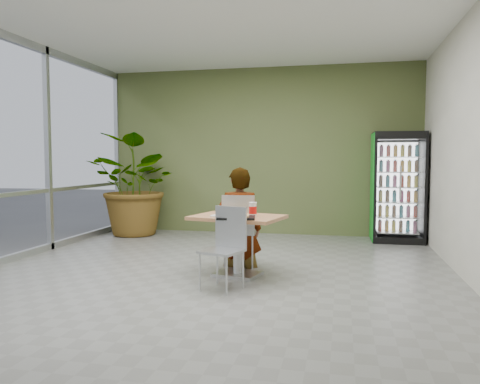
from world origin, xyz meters
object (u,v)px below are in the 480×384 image
potted_plant (138,185)px  beverage_fridge (398,187)px  chair_near (226,241)px  seated_woman (239,228)px  dining_table (238,233)px  cafeteria_tray (236,218)px  soda_cup (253,209)px  chair_far (239,225)px

potted_plant → beverage_fridge: bearing=3.9°
chair_near → seated_woman: bearing=112.9°
dining_table → cafeteria_tray: (0.05, -0.29, 0.23)m
chair_near → potted_plant: (-2.52, 3.21, 0.42)m
chair_near → seated_woman: size_ratio=0.56×
dining_table → chair_near: size_ratio=1.32×
soda_cup → beverage_fridge: bearing=56.0°
seated_woman → potted_plant: size_ratio=0.86×
soda_cup → beverage_fridge: size_ratio=0.09×
seated_woman → soda_cup: bearing=114.2°
dining_table → seated_woman: seated_woman is taller
chair_far → cafeteria_tray: size_ratio=2.22×
beverage_fridge → potted_plant: same height
dining_table → potted_plant: bearing=133.6°
dining_table → potted_plant: size_ratio=0.63×
soda_cup → potted_plant: size_ratio=0.09×
soda_cup → potted_plant: potted_plant is taller
dining_table → chair_far: bearing=99.8°
cafeteria_tray → potted_plant: potted_plant is taller
chair_far → seated_woman: 0.07m
potted_plant → cafeteria_tray: bearing=-48.8°
dining_table → chair_far: size_ratio=1.23×
dining_table → chair_near: chair_near is taller
chair_far → seated_woman: (-0.01, 0.05, -0.05)m
soda_cup → chair_near: bearing=-109.6°
dining_table → beverage_fridge: (2.20, 2.97, 0.42)m
chair_far → beverage_fridge: bearing=-136.7°
dining_table → chair_far: 0.45m
chair_far → soda_cup: bearing=116.2°
beverage_fridge → soda_cup: bearing=-125.1°
dining_table → potted_plant: (-2.53, 2.65, 0.42)m
dining_table → soda_cup: bearing=-2.7°
dining_table → seated_woman: bearing=99.8°
dining_table → cafeteria_tray: bearing=-80.7°
dining_table → soda_cup: size_ratio=7.03×
potted_plant → chair_near: bearing=-51.8°
seated_woman → beverage_fridge: beverage_fridge is taller
chair_near → soda_cup: 0.66m
chair_far → chair_near: bearing=89.5°
soda_cup → beverage_fridge: (2.01, 2.98, 0.12)m
cafeteria_tray → potted_plant: size_ratio=0.23×
chair_far → beverage_fridge: 3.43m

